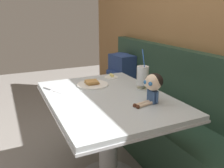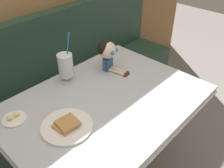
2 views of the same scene
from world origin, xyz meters
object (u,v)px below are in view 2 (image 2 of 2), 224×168
Objects in this scene: toast_plate at (67,126)px; seated_doll at (108,52)px; milkshake_glass at (66,67)px; butter_saucer at (14,118)px.

seated_doll is at bearing 23.31° from toast_plate.
milkshake_glass is 2.62× the size of butter_saucer.
milkshake_glass is 1.39× the size of seated_doll.
seated_doll reaches higher than butter_saucer.
butter_saucer is (-0.40, -0.08, -0.09)m from milkshake_glass.
butter_saucer is 0.53× the size of seated_doll.
seated_doll is (0.27, -0.09, 0.03)m from milkshake_glass.
butter_saucer is 0.67m from seated_doll.
toast_plate is 0.58m from seated_doll.
toast_plate reaches higher than butter_saucer.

